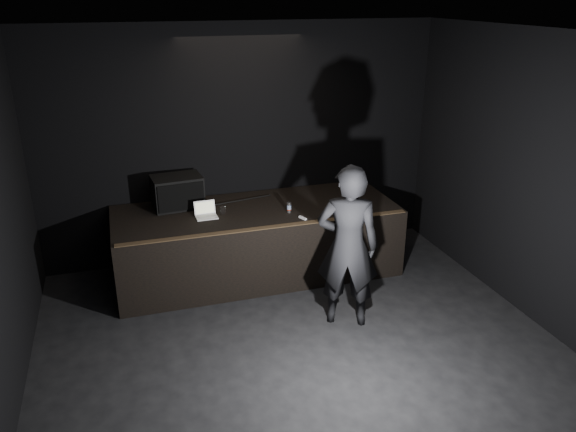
% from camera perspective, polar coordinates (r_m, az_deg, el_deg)
% --- Properties ---
extents(ground, '(7.00, 7.00, 0.00)m').
position_cam_1_polar(ground, '(6.20, 3.49, -16.86)').
color(ground, black).
rests_on(ground, ground).
extents(room_walls, '(6.10, 7.10, 3.52)m').
position_cam_1_polar(room_walls, '(5.18, 4.00, 0.86)').
color(room_walls, black).
rests_on(room_walls, ground).
extents(stage_riser, '(4.00, 1.50, 1.00)m').
position_cam_1_polar(stage_riser, '(8.18, -3.17, -2.53)').
color(stage_riser, black).
rests_on(stage_riser, ground).
extents(riser_lip, '(3.92, 0.10, 0.01)m').
position_cam_1_polar(riser_lip, '(7.34, -1.87, -1.13)').
color(riser_lip, brown).
rests_on(riser_lip, stage_riser).
extents(stage_monitor, '(0.73, 0.56, 0.46)m').
position_cam_1_polar(stage_monitor, '(8.11, -11.17, 2.42)').
color(stage_monitor, black).
rests_on(stage_monitor, stage_riser).
extents(cable, '(0.94, 0.19, 0.02)m').
position_cam_1_polar(cable, '(8.30, -4.78, 1.61)').
color(cable, black).
rests_on(cable, stage_riser).
extents(laptop, '(0.30, 0.27, 0.20)m').
position_cam_1_polar(laptop, '(7.77, -8.35, 0.33)').
color(laptop, white).
rests_on(laptop, stage_riser).
extents(beer_can, '(0.06, 0.06, 0.14)m').
position_cam_1_polar(beer_can, '(7.82, 0.10, 0.87)').
color(beer_can, silver).
rests_on(beer_can, stage_riser).
extents(plastic_cup, '(0.09, 0.09, 0.11)m').
position_cam_1_polar(plastic_cup, '(7.82, -6.65, 0.59)').
color(plastic_cup, white).
rests_on(plastic_cup, stage_riser).
extents(wii_remote, '(0.08, 0.14, 0.03)m').
position_cam_1_polar(wii_remote, '(7.61, 1.50, -0.20)').
color(wii_remote, white).
rests_on(wii_remote, stage_riser).
extents(person, '(0.88, 0.75, 2.05)m').
position_cam_1_polar(person, '(6.78, 6.09, -3.10)').
color(person, black).
rests_on(person, ground).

